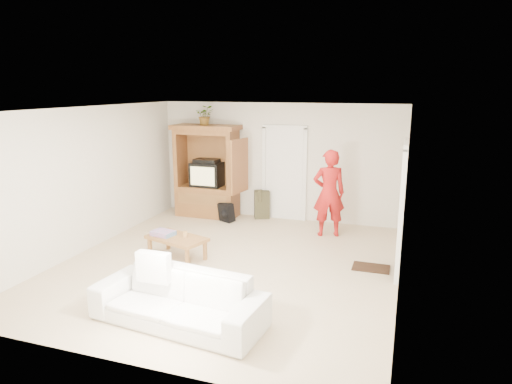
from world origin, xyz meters
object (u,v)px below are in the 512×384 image
Objects in this scene: armoire at (208,177)px; man at (329,193)px; sofa at (179,299)px; coffee_table at (177,240)px.

armoire is 1.20× the size of man.
armoire is 5.02m from sofa.
man is 4.31m from sofa.
sofa is 1.90× the size of coffee_table.
armoire is 0.95× the size of sofa.
sofa reaches higher than coffee_table.
coffee_table is at bearing 125.01° from sofa.
man is at bearing 59.63° from coffee_table.
sofa is at bearing -69.91° from armoire.
armoire is at bearing -30.94° from man.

